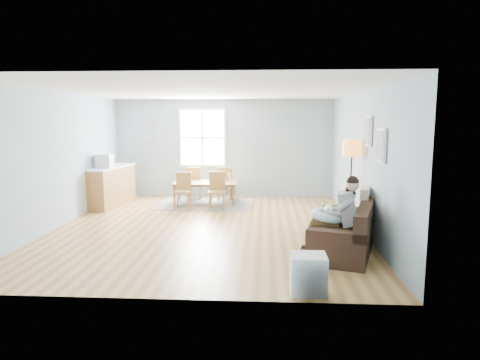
# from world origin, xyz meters

# --- Properties ---
(room) EXTENTS (8.40, 9.40, 3.90)m
(room) POSITION_xyz_m (0.00, 0.00, 2.42)
(room) COLOR #9F6838
(window) EXTENTS (1.32, 0.08, 1.62)m
(window) POSITION_xyz_m (-0.60, 3.46, 1.65)
(window) COLOR silver
(window) RESTS_ON room
(pictures) EXTENTS (0.05, 1.34, 0.74)m
(pictures) POSITION_xyz_m (2.97, -1.05, 1.85)
(pictures) COLOR silver
(pictures) RESTS_ON room
(wall_plates) EXTENTS (0.67, 0.02, 0.66)m
(wall_plates) POSITION_xyz_m (-2.00, 3.47, 1.83)
(wall_plates) COLOR #99AFB7
(wall_plates) RESTS_ON room
(sofa) EXTENTS (1.43, 2.18, 0.81)m
(sofa) POSITION_xyz_m (2.51, -1.42, 0.29)
(sofa) COLOR black
(sofa) RESTS_ON room
(green_throw) EXTENTS (1.09, 1.00, 0.04)m
(green_throw) POSITION_xyz_m (2.63, -0.76, 0.52)
(green_throw) COLOR #135317
(green_throw) RESTS_ON sofa
(beige_pillow) EXTENTS (0.26, 0.51, 0.49)m
(beige_pillow) POSITION_xyz_m (2.86, -0.98, 0.74)
(beige_pillow) COLOR beige
(beige_pillow) RESTS_ON sofa
(father) EXTENTS (0.94, 0.53, 1.29)m
(father) POSITION_xyz_m (2.30, -1.66, 0.69)
(father) COLOR gray
(father) RESTS_ON sofa
(nursing_pillow) EXTENTS (0.70, 0.69, 0.22)m
(nursing_pillow) POSITION_xyz_m (2.15, -1.61, 0.64)
(nursing_pillow) COLOR silver
(nursing_pillow) RESTS_ON father
(infant) EXTENTS (0.18, 0.38, 0.14)m
(infant) POSITION_xyz_m (2.16, -1.58, 0.72)
(infant) COLOR white
(infant) RESTS_ON nursing_pillow
(toddler) EXTENTS (0.54, 0.40, 0.79)m
(toddler) POSITION_xyz_m (2.49, -1.22, 0.69)
(toddler) COLOR silver
(toddler) RESTS_ON sofa
(floor_lamp) EXTENTS (0.36, 0.36, 1.77)m
(floor_lamp) POSITION_xyz_m (2.80, -0.06, 1.46)
(floor_lamp) COLOR black
(floor_lamp) RESTS_ON room
(storage_cube) EXTENTS (0.44, 0.39, 0.49)m
(storage_cube) POSITION_xyz_m (1.68, -3.20, 0.25)
(storage_cube) COLOR white
(storage_cube) RESTS_ON room
(rug) EXTENTS (2.44, 1.92, 0.01)m
(rug) POSITION_xyz_m (-0.39, 2.35, 0.01)
(rug) COLOR gray
(rug) RESTS_ON room
(dining_table) EXTENTS (1.65, 0.96, 0.57)m
(dining_table) POSITION_xyz_m (-0.39, 2.35, 0.29)
(dining_table) COLOR brown
(dining_table) RESTS_ON rug
(chair_sw) EXTENTS (0.40, 0.40, 0.88)m
(chair_sw) POSITION_xyz_m (-0.85, 1.80, 0.49)
(chair_sw) COLOR brown
(chair_sw) RESTS_ON rug
(chair_se) EXTENTS (0.43, 0.43, 0.90)m
(chair_se) POSITION_xyz_m (-0.01, 1.75, 0.51)
(chair_se) COLOR brown
(chair_se) RESTS_ON rug
(chair_nw) EXTENTS (0.41, 0.41, 0.88)m
(chair_nw) POSITION_xyz_m (-0.76, 2.95, 0.50)
(chair_nw) COLOR brown
(chair_nw) RESTS_ON rug
(chair_ne) EXTENTS (0.42, 0.42, 0.91)m
(chair_ne) POSITION_xyz_m (0.08, 2.90, 0.51)
(chair_ne) COLOR brown
(chair_ne) RESTS_ON rug
(counter) EXTENTS (0.74, 1.83, 0.99)m
(counter) POSITION_xyz_m (-2.70, 2.04, 0.50)
(counter) COLOR brown
(counter) RESTS_ON room
(monitor) EXTENTS (0.36, 0.34, 0.33)m
(monitor) POSITION_xyz_m (-2.73, 1.70, 1.16)
(monitor) COLOR #B7B7BD
(monitor) RESTS_ON counter
(baby_swing) EXTENTS (0.77, 0.78, 0.79)m
(baby_swing) POSITION_xyz_m (0.09, 2.41, 0.35)
(baby_swing) COLOR #B7B7BD
(baby_swing) RESTS_ON room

